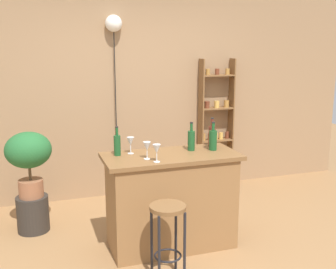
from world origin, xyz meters
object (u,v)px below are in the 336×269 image
bar_stool (168,226)px  bottle_vinegar (191,140)px  wine_glass_left (147,147)px  pendant_globe_light (114,27)px  potted_plant (29,155)px  bottle_olive_oil (117,145)px  spice_shelf (216,123)px  wine_glass_right (130,142)px  wine_glass_center (157,149)px  bottle_spirits_clear (212,136)px  plant_stool (33,214)px  bottle_soda_blue (213,139)px

bar_stool → bottle_vinegar: (0.47, 0.66, 0.56)m
wine_glass_left → pendant_globe_light: pendant_globe_light is taller
potted_plant → bottle_olive_oil: size_ratio=2.50×
spice_shelf → bottle_olive_oil: 2.15m
wine_glass_left → wine_glass_right: size_ratio=1.00×
wine_glass_right → bar_stool: bearing=-79.2°
potted_plant → wine_glass_center: wine_glass_center is taller
potted_plant → bottle_spirits_clear: bearing=-18.5°
spice_shelf → bottle_olive_oil: size_ratio=6.35×
bottle_vinegar → plant_stool: bearing=155.9°
bar_stool → bottle_vinegar: size_ratio=2.34×
wine_glass_center → plant_stool: bearing=138.3°
wine_glass_center → pendant_globe_light: bearing=90.6°
spice_shelf → wine_glass_left: (-1.43, -1.58, 0.15)m
wine_glass_center → wine_glass_right: bearing=113.6°
bottle_soda_blue → wine_glass_left: bottle_soda_blue is taller
bottle_olive_oil → plant_stool: bearing=141.4°
plant_stool → bottle_soda_blue: bearing=-23.0°
bottle_olive_oil → wine_glass_left: 0.32m
bottle_vinegar → wine_glass_left: bottle_vinegar is taller
wine_glass_center → pendant_globe_light: (-0.02, 1.75, 1.13)m
plant_stool → bottle_olive_oil: size_ratio=1.38×
potted_plant → wine_glass_right: wine_glass_right is taller
wine_glass_left → wine_glass_center: (0.06, -0.12, 0.00)m
plant_stool → wine_glass_left: wine_glass_left is taller
spice_shelf → wine_glass_right: bearing=-138.7°
plant_stool → bottle_olive_oil: 1.35m
bar_stool → spice_shelf: size_ratio=0.38×
wine_glass_left → spice_shelf: bearing=47.9°
wine_glass_right → pendant_globe_light: pendant_globe_light is taller
wine_glass_left → wine_glass_center: same height
bottle_spirits_clear → pendant_globe_light: (-0.73, 1.37, 1.13)m
bottle_soda_blue → pendant_globe_light: 2.01m
potted_plant → bottle_soda_blue: bearing=-23.0°
pendant_globe_light → bottle_olive_oil: bearing=-100.9°
bottle_vinegar → pendant_globe_light: pendant_globe_light is taller
bottle_soda_blue → plant_stool: bearing=157.0°
bottle_vinegar → wine_glass_right: 0.61m
bottle_vinegar → bottle_spirits_clear: (0.26, 0.09, 0.01)m
bottle_spirits_clear → wine_glass_left: 0.81m
plant_stool → bottle_soda_blue: 2.10m
bar_stool → potted_plant: size_ratio=0.95×
spice_shelf → wine_glass_left: spice_shelf is taller
wine_glass_center → wine_glass_right: size_ratio=1.00×
bottle_soda_blue → wine_glass_right: (-0.82, 0.12, 0.01)m
bottle_spirits_clear → wine_glass_right: (-0.87, -0.02, 0.00)m
bar_stool → bottle_spirits_clear: 1.19m
bar_stool → potted_plant: 1.78m
bottle_olive_oil → bottle_spirits_clear: bottle_spirits_clear is taller
wine_glass_right → wine_glass_left: bearing=-67.5°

